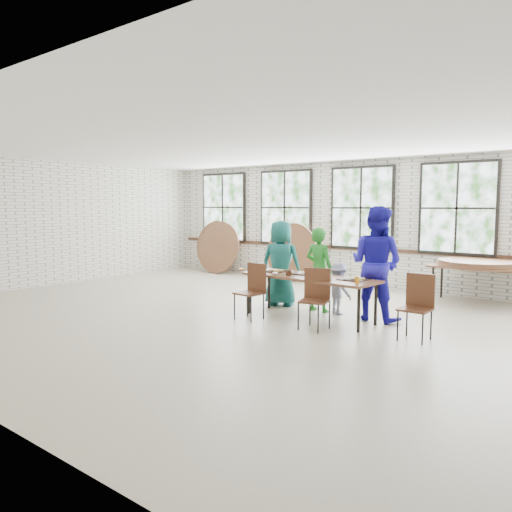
% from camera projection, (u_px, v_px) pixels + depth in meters
% --- Properties ---
extents(room, '(12.00, 12.00, 12.00)m').
position_uv_depth(room, '(361.00, 210.00, 11.82)').
color(room, '#B7A891').
rests_on(room, ground).
extents(dining_table, '(2.45, 0.97, 0.74)m').
position_uv_depth(dining_table, '(309.00, 279.00, 8.46)').
color(dining_table, brown).
rests_on(dining_table, ground).
extents(chair_near_left, '(0.45, 0.44, 0.95)m').
position_uv_depth(chair_near_left, '(253.00, 286.00, 8.51)').
color(chair_near_left, '#4E2B1A').
rests_on(chair_near_left, ground).
extents(chair_near_right, '(0.52, 0.51, 0.95)m').
position_uv_depth(chair_near_right, '(316.00, 293.00, 7.84)').
color(chair_near_right, '#4E2B1A').
rests_on(chair_near_right, ground).
extents(chair_spare, '(0.42, 0.41, 0.95)m').
position_uv_depth(chair_spare, '(418.00, 301.00, 7.20)').
color(chair_spare, '#4E2B1A').
rests_on(chair_spare, ground).
extents(adult_teal, '(0.92, 0.72, 1.65)m').
position_uv_depth(adult_teal, '(281.00, 263.00, 9.61)').
color(adult_teal, '#196162').
rests_on(adult_teal, ground).
extents(adult_green, '(0.59, 0.41, 1.54)m').
position_uv_depth(adult_green, '(319.00, 269.00, 9.08)').
color(adult_green, '#217E25').
rests_on(adult_green, ground).
extents(toddler, '(0.68, 0.52, 0.92)m').
position_uv_depth(toddler, '(338.00, 289.00, 8.87)').
color(toddler, '#141C3F').
rests_on(toddler, ground).
extents(adult_blue, '(0.99, 0.80, 1.93)m').
position_uv_depth(adult_blue, '(376.00, 263.00, 8.38)').
color(adult_blue, '#1D18A9').
rests_on(adult_blue, ground).
extents(storage_table, '(1.80, 0.76, 0.74)m').
position_uv_depth(storage_table, '(478.00, 269.00, 9.75)').
color(storage_table, brown).
rests_on(storage_table, ground).
extents(tabletop_clutter, '(2.09, 0.61, 0.11)m').
position_uv_depth(tabletop_clutter, '(312.00, 275.00, 8.38)').
color(tabletop_clutter, black).
rests_on(tabletop_clutter, dining_table).
extents(round_tops_stacked, '(1.50, 1.50, 0.13)m').
position_uv_depth(round_tops_stacked, '(478.00, 263.00, 9.74)').
color(round_tops_stacked, brown).
rests_on(round_tops_stacked, storage_table).
extents(round_tops_leaning, '(4.21, 0.43, 1.49)m').
position_uv_depth(round_tops_leaning, '(240.00, 249.00, 13.81)').
color(round_tops_leaning, brown).
rests_on(round_tops_leaning, ground).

